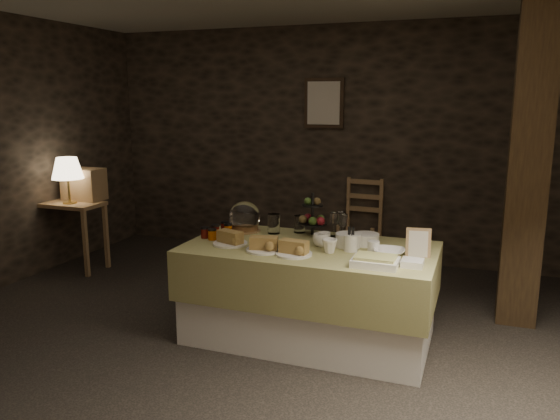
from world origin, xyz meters
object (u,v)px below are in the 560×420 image
(wine_rack, at_px, (84,184))
(chair, at_px, (361,226))
(timber_column, at_px, (529,164))
(fruit_stand, at_px, (313,219))
(table_lamp, at_px, (67,169))
(buffet_table, at_px, (309,286))
(console_table, at_px, (70,214))

(wine_rack, relative_size, chair, 0.58)
(timber_column, distance_m, fruit_stand, 1.74)
(table_lamp, bearing_deg, buffet_table, -14.24)
(chair, height_order, timber_column, timber_column)
(fruit_stand, bearing_deg, chair, 89.17)
(fruit_stand, bearing_deg, timber_column, 20.33)
(buffet_table, xyz_separation_m, chair, (-0.06, 2.10, -0.01))
(buffet_table, xyz_separation_m, timber_column, (1.50, 0.93, 0.88))
(console_table, xyz_separation_m, table_lamp, (0.05, -0.05, 0.49))
(table_lamp, height_order, chair, table_lamp)
(console_table, height_order, table_lamp, table_lamp)
(table_lamp, bearing_deg, chair, 26.41)
(timber_column, bearing_deg, fruit_stand, -159.67)
(buffet_table, height_order, timber_column, timber_column)
(console_table, distance_m, timber_column, 4.45)
(console_table, xyz_separation_m, fruit_stand, (2.81, -0.43, 0.26))
(wine_rack, relative_size, timber_column, 0.16)
(wine_rack, xyz_separation_m, fruit_stand, (2.76, -0.61, -0.04))
(table_lamp, distance_m, wine_rack, 0.30)
(wine_rack, distance_m, fruit_stand, 2.82)
(wine_rack, bearing_deg, table_lamp, -90.00)
(buffet_table, xyz_separation_m, console_table, (-2.89, 0.77, 0.18))
(buffet_table, relative_size, timber_column, 0.71)
(fruit_stand, bearing_deg, console_table, 171.30)
(buffet_table, height_order, console_table, same)
(console_table, relative_size, timber_column, 0.28)
(console_table, relative_size, wine_rack, 1.74)
(wine_rack, distance_m, timber_column, 4.36)
(wine_rack, bearing_deg, buffet_table, -18.51)
(table_lamp, xyz_separation_m, chair, (2.78, 1.38, -0.68))
(buffet_table, distance_m, wine_rack, 3.03)
(console_table, bearing_deg, timber_column, 2.04)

